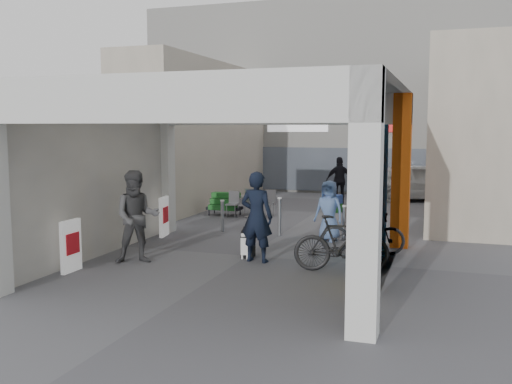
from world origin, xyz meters
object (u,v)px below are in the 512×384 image
(man_elderly, at_px, (329,211))
(bicycle_rear, at_px, (341,243))
(man_crates, at_px, (340,181))
(man_with_dog, at_px, (257,217))
(bicycle_front, at_px, (363,233))
(man_back_turned, at_px, (137,217))
(border_collie, at_px, (247,245))
(white_van, at_px, (419,182))
(cafe_set, at_px, (250,207))
(produce_stand, at_px, (225,206))

(man_elderly, relative_size, bicycle_rear, 0.81)
(man_elderly, relative_size, man_crates, 0.87)
(man_with_dog, relative_size, bicycle_front, 1.03)
(man_crates, bearing_deg, man_back_turned, 58.57)
(border_collie, height_order, man_with_dog, man_with_dog)
(man_crates, bearing_deg, bicycle_rear, 81.68)
(bicycle_front, height_order, white_van, white_van)
(bicycle_rear, height_order, white_van, white_van)
(man_back_turned, bearing_deg, man_crates, 47.47)
(man_crates, bearing_deg, border_collie, 69.19)
(border_collie, distance_m, man_with_dog, 0.77)
(cafe_set, distance_m, border_collie, 5.72)
(white_van, bearing_deg, cafe_set, 127.32)
(produce_stand, distance_m, border_collie, 5.94)
(man_with_dog, bearing_deg, border_collie, -35.56)
(bicycle_front, xyz_separation_m, bicycle_rear, (-0.17, -1.64, 0.07))
(produce_stand, distance_m, bicycle_rear, 7.49)
(man_crates, bearing_deg, man_with_dog, 71.10)
(bicycle_rear, bearing_deg, bicycle_front, -19.25)
(man_with_dog, height_order, bicycle_rear, man_with_dog)
(cafe_set, xyz_separation_m, produce_stand, (-0.82, -0.10, -0.01))
(cafe_set, distance_m, man_elderly, 4.37)
(man_crates, bearing_deg, white_van, -163.09)
(cafe_set, distance_m, man_back_turned, 6.57)
(bicycle_rear, bearing_deg, white_van, -17.78)
(cafe_set, bearing_deg, bicycle_front, -46.48)
(man_with_dog, height_order, man_elderly, man_with_dog)
(border_collie, height_order, bicycle_rear, bicycle_rear)
(produce_stand, relative_size, man_with_dog, 0.57)
(man_back_turned, relative_size, bicycle_rear, 1.04)
(cafe_set, distance_m, bicycle_rear, 7.09)
(man_back_turned, bearing_deg, cafe_set, 58.75)
(man_with_dog, height_order, white_van, man_with_dog)
(white_van, bearing_deg, border_collie, 152.89)
(bicycle_rear, bearing_deg, man_with_dog, 69.07)
(man_elderly, xyz_separation_m, bicycle_front, (0.98, -1.21, -0.26))
(produce_stand, xyz_separation_m, bicycle_front, (4.88, -4.17, 0.20))
(border_collie, relative_size, man_with_dog, 0.37)
(man_with_dog, bearing_deg, bicycle_front, -140.02)
(produce_stand, height_order, man_with_dog, man_with_dog)
(man_with_dog, relative_size, bicycle_rear, 1.03)
(man_back_turned, distance_m, bicycle_rear, 4.12)
(cafe_set, relative_size, man_back_turned, 0.70)
(cafe_set, xyz_separation_m, man_elderly, (3.08, -3.07, 0.45))
(man_back_turned, height_order, man_elderly, man_back_turned)
(man_elderly, bearing_deg, produce_stand, 156.07)
(man_elderly, xyz_separation_m, bicycle_rear, (0.81, -2.85, -0.19))
(man_with_dog, height_order, man_back_turned, man_back_turned)
(man_elderly, bearing_deg, cafe_set, 148.44)
(man_with_dog, xyz_separation_m, man_elderly, (0.97, 2.61, -0.20))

